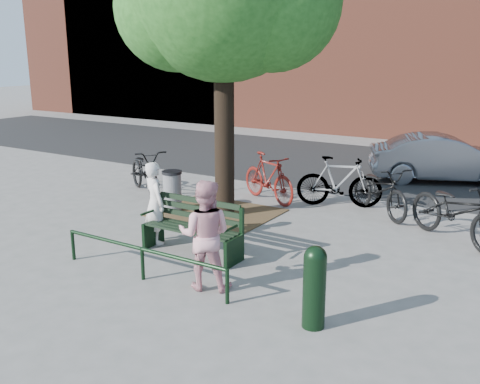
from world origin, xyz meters
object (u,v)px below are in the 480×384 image
Objects in this scene: person_right at (205,235)px; bollard at (314,284)px; bicycle_c at (380,190)px; litter_bin at (172,191)px; parked_car at (444,158)px; park_bench at (194,226)px; person_left at (155,203)px.

person_right is 1.51× the size of bollard.
person_right is 4.98m from bicycle_c.
litter_bin is 0.23× the size of parked_car.
parked_car is at bearing 33.53° from bicycle_c.
park_bench is 1.42m from person_right.
person_left is 4.73m from bicycle_c.
person_left is 0.39× the size of parked_car.
person_left is 0.92× the size of person_right.
litter_bin is 0.43× the size of bicycle_c.
person_left is at bearing 132.03° from parked_car.
bicycle_c is 0.54× the size of parked_car.
litter_bin is at bearing 147.01° from bollard.
bollard is 5.54m from litter_bin.
person_right is at bearing 146.05° from parked_car.
parked_car is at bearing 53.83° from litter_bin.
park_bench is 3.01m from bollard.
person_left reaches higher than bollard.
person_left reaches higher than bicycle_c.
person_right is at bearing 172.58° from bollard.
bollard is 5.18m from bicycle_c.
bollard is at bearing 149.76° from person_right.
person_left is 0.73× the size of bicycle_c.
litter_bin is at bearing -31.80° from person_left.
park_bench is 0.47× the size of parked_car.
parked_car reaches higher than litter_bin.
person_right is at bearing -150.33° from bicycle_c.
person_left is at bearing -59.42° from litter_bin.
park_bench is 2.61m from litter_bin.
park_bench is 0.87× the size of bicycle_c.
bollard is (3.64, -1.31, -0.17)m from person_left.
park_bench is at bearing -165.45° from bicycle_c.
parked_car is (3.29, 7.58, -0.11)m from person_left.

